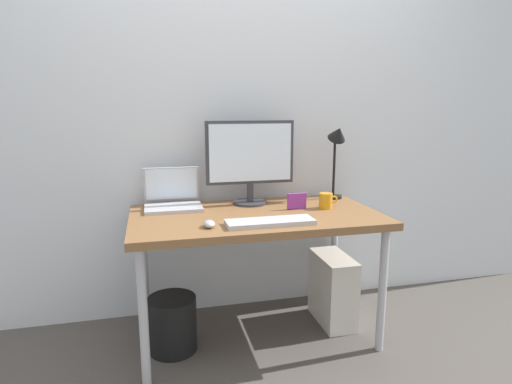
{
  "coord_description": "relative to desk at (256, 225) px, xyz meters",
  "views": [
    {
      "loc": [
        -0.55,
        -2.2,
        1.31
      ],
      "look_at": [
        0.0,
        0.0,
        0.84
      ],
      "focal_mm": 30.02,
      "sensor_mm": 36.0,
      "label": 1
    }
  ],
  "objects": [
    {
      "name": "wastebasket",
      "position": [
        -0.47,
        -0.04,
        -0.51
      ],
      "size": [
        0.26,
        0.26,
        0.3
      ],
      "primitive_type": "cylinder",
      "color": "black",
      "rests_on": "ground_plane"
    },
    {
      "name": "back_wall",
      "position": [
        0.0,
        0.43,
        0.64
      ],
      "size": [
        4.4,
        0.04,
        2.6
      ],
      "primitive_type": "cube",
      "color": "silver",
      "rests_on": "ground_plane"
    },
    {
      "name": "computer_tower",
      "position": [
        0.49,
        0.05,
        -0.45
      ],
      "size": [
        0.18,
        0.36,
        0.42
      ],
      "primitive_type": "cube",
      "color": "silver",
      "rests_on": "ground_plane"
    },
    {
      "name": "desk",
      "position": [
        0.0,
        0.0,
        0.0
      ],
      "size": [
        1.35,
        0.74,
        0.72
      ],
      "color": "brown",
      "rests_on": "ground_plane"
    },
    {
      "name": "monitor",
      "position": [
        0.02,
        0.24,
        0.34
      ],
      "size": [
        0.52,
        0.2,
        0.49
      ],
      "color": "#333338",
      "rests_on": "desk"
    },
    {
      "name": "mouse",
      "position": [
        -0.28,
        -0.21,
        0.08
      ],
      "size": [
        0.06,
        0.09,
        0.03
      ],
      "primitive_type": "ellipsoid",
      "color": "#B2B2B7",
      "rests_on": "desk"
    },
    {
      "name": "desk_lamp",
      "position": [
        0.57,
        0.24,
        0.4
      ],
      "size": [
        0.11,
        0.16,
        0.48
      ],
      "color": "black",
      "rests_on": "desk"
    },
    {
      "name": "keyboard",
      "position": [
        0.02,
        -0.23,
        0.07
      ],
      "size": [
        0.44,
        0.14,
        0.02
      ],
      "primitive_type": "cube",
      "color": "#B2B2B7",
      "rests_on": "desk"
    },
    {
      "name": "coffee_mug",
      "position": [
        0.42,
        0.02,
        0.11
      ],
      "size": [
        0.11,
        0.08,
        0.09
      ],
      "color": "orange",
      "rests_on": "desk"
    },
    {
      "name": "photo_frame",
      "position": [
        0.25,
        0.04,
        0.11
      ],
      "size": [
        0.11,
        0.02,
        0.09
      ],
      "primitive_type": "cube",
      "rotation": [
        0.05,
        0.0,
        0.0
      ],
      "color": "purple",
      "rests_on": "desk"
    },
    {
      "name": "ground_plane",
      "position": [
        0.0,
        0.0,
        -0.66
      ],
      "size": [
        6.0,
        6.0,
        0.0
      ],
      "primitive_type": "plane",
      "color": "#4C4742"
    },
    {
      "name": "laptop",
      "position": [
        -0.43,
        0.25,
        0.12
      ],
      "size": [
        0.32,
        0.26,
        0.23
      ],
      "color": "#B2B2B7",
      "rests_on": "desk"
    }
  ]
}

